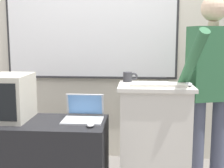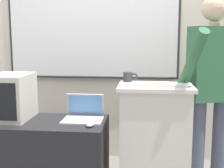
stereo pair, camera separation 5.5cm
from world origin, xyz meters
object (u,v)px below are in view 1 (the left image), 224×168
at_px(person_presenter, 211,82).
at_px(coffee_mug, 128,77).
at_px(crt_monitor, 11,97).
at_px(lectern_podium, 154,142).
at_px(computer_mouse_by_keyboard, 188,84).
at_px(wireless_keyboard, 158,85).
at_px(laptop, 84,113).
at_px(side_desk, 47,160).
at_px(computer_mouse_by_laptop, 91,125).

xyz_separation_m(person_presenter, coffee_mug, (-0.71, -0.02, 0.04)).
bearing_deg(crt_monitor, person_presenter, 6.27).
relative_size(lectern_podium, computer_mouse_by_keyboard, 9.97).
bearing_deg(computer_mouse_by_keyboard, wireless_keyboard, 178.54).
height_order(laptop, crt_monitor, crt_monitor).
distance_m(person_presenter, computer_mouse_by_keyboard, 0.32).
bearing_deg(computer_mouse_by_keyboard, side_desk, 179.98).
relative_size(lectern_podium, coffee_mug, 7.82).
bearing_deg(lectern_podium, person_presenter, 19.29).
distance_m(side_desk, person_presenter, 1.57).
height_order(wireless_keyboard, coffee_mug, coffee_mug).
xyz_separation_m(computer_mouse_by_laptop, crt_monitor, (-0.71, 0.17, 0.18)).
relative_size(lectern_podium, computer_mouse_by_laptop, 9.97).
bearing_deg(laptop, coffee_mug, 18.25).
distance_m(wireless_keyboard, coffee_mug, 0.33).
distance_m(laptop, crt_monitor, 0.64).
bearing_deg(side_desk, computer_mouse_by_keyboard, -0.02).
height_order(side_desk, computer_mouse_by_keyboard, computer_mouse_by_keyboard).
bearing_deg(coffee_mug, computer_mouse_by_laptop, -130.01).
xyz_separation_m(laptop, wireless_keyboard, (0.63, -0.08, 0.27)).
bearing_deg(coffee_mug, wireless_keyboard, -40.12).
bearing_deg(crt_monitor, lectern_podium, 0.90).
height_order(lectern_podium, side_desk, lectern_podium).
height_order(laptop, computer_mouse_by_keyboard, computer_mouse_by_keyboard).
xyz_separation_m(lectern_podium, computer_mouse_by_keyboard, (0.26, -0.06, 0.51)).
bearing_deg(lectern_podium, computer_mouse_by_keyboard, -13.54).
bearing_deg(wireless_keyboard, lectern_podium, 107.76).
height_order(crt_monitor, coffee_mug, coffee_mug).
xyz_separation_m(laptop, coffee_mug, (0.38, 0.12, 0.30)).
bearing_deg(side_desk, lectern_podium, 3.83).
height_order(person_presenter, crt_monitor, person_presenter).
bearing_deg(person_presenter, lectern_podium, -177.38).
bearing_deg(wireless_keyboard, computer_mouse_by_keyboard, -1.46).
bearing_deg(person_presenter, side_desk, 172.69).
relative_size(computer_mouse_by_laptop, computer_mouse_by_keyboard, 1.00).
height_order(side_desk, crt_monitor, crt_monitor).
bearing_deg(coffee_mug, laptop, -161.75).
bearing_deg(crt_monitor, computer_mouse_by_laptop, -13.28).
height_order(person_presenter, computer_mouse_by_laptop, person_presenter).
bearing_deg(person_presenter, crt_monitor, 169.61).
xyz_separation_m(person_presenter, wireless_keyboard, (-0.47, -0.22, 0.00)).
bearing_deg(wireless_keyboard, computer_mouse_by_laptop, -166.11).
distance_m(person_presenter, computer_mouse_by_laptop, 1.11).
bearing_deg(lectern_podium, coffee_mug, 146.31).
bearing_deg(side_desk, computer_mouse_by_laptop, -17.65).
distance_m(wireless_keyboard, crt_monitor, 1.26).
bearing_deg(laptop, computer_mouse_by_laptop, -67.37).
height_order(lectern_podium, coffee_mug, coffee_mug).
bearing_deg(computer_mouse_by_laptop, crt_monitor, 166.72).
bearing_deg(computer_mouse_by_keyboard, laptop, 173.99).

